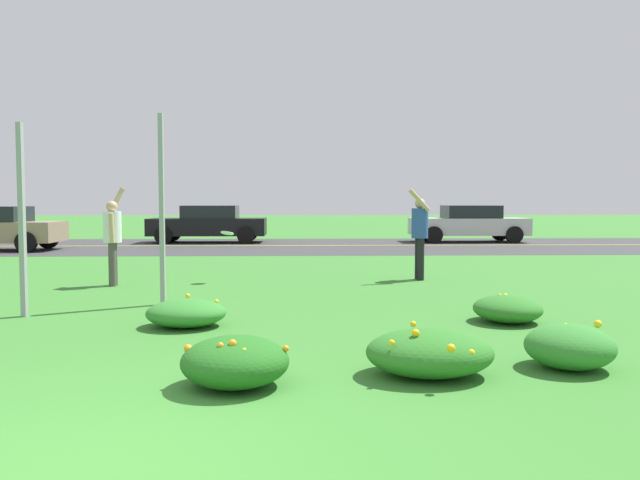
# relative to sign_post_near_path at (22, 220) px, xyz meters

# --- Properties ---
(ground_plane) EXTENTS (120.00, 120.00, 0.00)m
(ground_plane) POSITION_rel_sign_post_near_path_xyz_m (2.53, 4.41, -1.36)
(ground_plane) COLOR #387A2D
(highway_strip) EXTENTS (120.00, 8.53, 0.01)m
(highway_strip) POSITION_rel_sign_post_near_path_xyz_m (2.53, 14.09, -1.36)
(highway_strip) COLOR #38383A
(highway_strip) RESTS_ON ground
(highway_center_stripe) EXTENTS (120.00, 0.16, 0.00)m
(highway_center_stripe) POSITION_rel_sign_post_near_path_xyz_m (2.53, 14.09, -1.35)
(highway_center_stripe) COLOR yellow
(highway_center_stripe) RESTS_ON ground
(daylily_clump_near_camera) EXTENTS (0.86, 0.86, 0.45)m
(daylily_clump_near_camera) POSITION_rel_sign_post_near_path_xyz_m (6.51, -3.00, -1.15)
(daylily_clump_near_camera) COLOR #337F2D
(daylily_clump_near_camera) RESTS_ON ground
(daylily_clump_mid_center) EXTENTS (0.95, 0.92, 0.46)m
(daylily_clump_mid_center) POSITION_rel_sign_post_near_path_xyz_m (3.32, -3.52, -1.14)
(daylily_clump_mid_center) COLOR #23661E
(daylily_clump_mid_center) RESTS_ON ground
(daylily_clump_front_right) EXTENTS (1.03, 0.93, 0.38)m
(daylily_clump_front_right) POSITION_rel_sign_post_near_path_xyz_m (2.41, -0.80, -1.18)
(daylily_clump_front_right) COLOR #337F2D
(daylily_clump_front_right) RESTS_ON ground
(daylily_clump_mid_right) EXTENTS (1.20, 1.03, 0.48)m
(daylily_clump_mid_right) POSITION_rel_sign_post_near_path_xyz_m (5.10, -3.22, -1.14)
(daylily_clump_mid_right) COLOR #2D7526
(daylily_clump_mid_right) RESTS_ON ground
(daylily_clump_front_left) EXTENTS (0.91, 0.98, 0.37)m
(daylily_clump_front_left) POSITION_rel_sign_post_near_path_xyz_m (6.68, -0.63, -1.18)
(daylily_clump_front_left) COLOR #2D7526
(daylily_clump_front_left) RESTS_ON ground
(sign_post_near_path) EXTENTS (0.07, 0.10, 2.72)m
(sign_post_near_path) POSITION_rel_sign_post_near_path_xyz_m (0.00, 0.00, 0.00)
(sign_post_near_path) COLOR #93969B
(sign_post_near_path) RESTS_ON ground
(sign_post_by_roadside) EXTENTS (0.07, 0.10, 2.98)m
(sign_post_by_roadside) POSITION_rel_sign_post_near_path_xyz_m (1.74, 0.97, 0.13)
(sign_post_by_roadside) COLOR #93969B
(sign_post_by_roadside) RESTS_ON ground
(person_thrower_white_shirt) EXTENTS (0.37, 0.51, 1.90)m
(person_thrower_white_shirt) POSITION_rel_sign_post_near_path_xyz_m (0.30, 3.27, -0.38)
(person_thrower_white_shirt) COLOR silver
(person_thrower_white_shirt) RESTS_ON ground
(person_catcher_blue_shirt) EXTENTS (0.47, 0.52, 1.89)m
(person_catcher_blue_shirt) POSITION_rel_sign_post_near_path_xyz_m (6.36, 3.99, -0.34)
(person_catcher_blue_shirt) COLOR #2D4C9E
(person_catcher_blue_shirt) RESTS_ON ground
(frisbee_white) EXTENTS (0.27, 0.26, 0.12)m
(frisbee_white) POSITION_rel_sign_post_near_path_xyz_m (2.44, 3.77, -0.38)
(frisbee_white) COLOR white
(car_silver_center_left) EXTENTS (4.50, 2.00, 1.45)m
(car_silver_center_left) POSITION_rel_sign_post_near_path_xyz_m (10.60, 16.01, -0.62)
(car_silver_center_left) COLOR #B7BABF
(car_silver_center_left) RESTS_ON ground
(car_black_center_right) EXTENTS (4.50, 2.00, 1.45)m
(car_black_center_right) POSITION_rel_sign_post_near_path_xyz_m (0.33, 16.01, -0.62)
(car_black_center_right) COLOR black
(car_black_center_right) RESTS_ON ground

